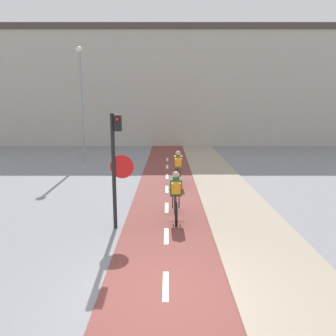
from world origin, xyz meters
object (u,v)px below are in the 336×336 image
object	(u,v)px
street_lamp_far	(83,93)
cyclist_near	(177,197)
traffic_light_pole	(117,159)
cyclist_far	(179,169)

from	to	relation	value
street_lamp_far	cyclist_near	distance (m)	11.98
traffic_light_pole	cyclist_near	distance (m)	2.28
cyclist_far	traffic_light_pole	bearing A→B (deg)	-110.11
cyclist_near	cyclist_far	xyz separation A→B (m)	(0.21, 4.47, -0.00)
traffic_light_pole	cyclist_near	xyz separation A→B (m)	(1.70, 0.74, -1.33)
street_lamp_far	cyclist_far	world-z (taller)	street_lamp_far
traffic_light_pole	cyclist_far	distance (m)	5.71
street_lamp_far	traffic_light_pole	bearing A→B (deg)	-71.16
street_lamp_far	cyclist_near	size ratio (longest dim) A/B	3.71
traffic_light_pole	cyclist_near	world-z (taller)	traffic_light_pole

